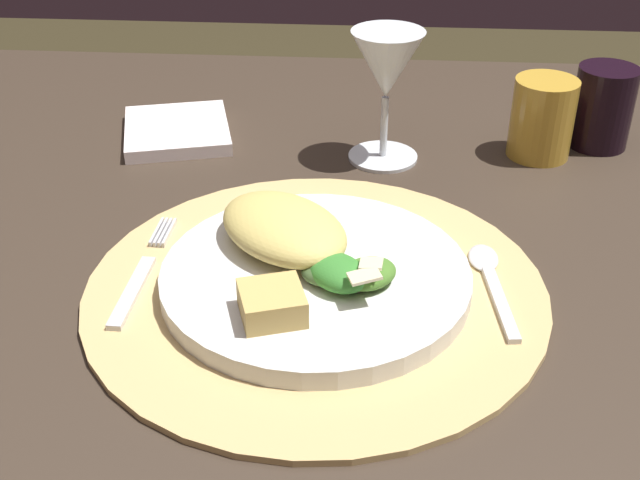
% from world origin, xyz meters
% --- Properties ---
extents(dining_table, '(1.35, 0.92, 0.74)m').
position_xyz_m(dining_table, '(0.00, 0.00, 0.59)').
color(dining_table, '#372C21').
rests_on(dining_table, ground).
extents(placemat, '(0.39, 0.39, 0.01)m').
position_xyz_m(placemat, '(0.02, -0.12, 0.75)').
color(placemat, tan).
rests_on(placemat, dining_table).
extents(dinner_plate, '(0.26, 0.26, 0.02)m').
position_xyz_m(dinner_plate, '(0.02, -0.12, 0.76)').
color(dinner_plate, silver).
rests_on(dinner_plate, placemat).
extents(pasta_serving, '(0.15, 0.16, 0.04)m').
position_xyz_m(pasta_serving, '(-0.01, -0.08, 0.78)').
color(pasta_serving, '#D4BE63').
rests_on(pasta_serving, dinner_plate).
extents(salad_greens, '(0.09, 0.07, 0.03)m').
position_xyz_m(salad_greens, '(0.04, -0.14, 0.78)').
color(salad_greens, '#487928').
rests_on(salad_greens, dinner_plate).
extents(bread_piece, '(0.06, 0.06, 0.02)m').
position_xyz_m(bread_piece, '(-0.01, -0.18, 0.78)').
color(bread_piece, tan).
rests_on(bread_piece, dinner_plate).
extents(fork, '(0.02, 0.17, 0.00)m').
position_xyz_m(fork, '(-0.13, -0.11, 0.75)').
color(fork, silver).
rests_on(fork, placemat).
extents(spoon, '(0.03, 0.14, 0.01)m').
position_xyz_m(spoon, '(0.16, -0.09, 0.75)').
color(spoon, silver).
rests_on(spoon, placemat).
extents(napkin, '(0.15, 0.15, 0.01)m').
position_xyz_m(napkin, '(-0.17, 0.18, 0.75)').
color(napkin, white).
rests_on(napkin, dining_table).
extents(wine_glass, '(0.08, 0.08, 0.14)m').
position_xyz_m(wine_glass, '(0.07, 0.14, 0.84)').
color(wine_glass, silver).
rests_on(wine_glass, dining_table).
extents(amber_tumbler, '(0.07, 0.07, 0.09)m').
position_xyz_m(amber_tumbler, '(0.24, 0.16, 0.79)').
color(amber_tumbler, gold).
rests_on(amber_tumbler, dining_table).
extents(dark_tumbler, '(0.07, 0.07, 0.09)m').
position_xyz_m(dark_tumbler, '(0.31, 0.19, 0.79)').
color(dark_tumbler, black).
rests_on(dark_tumbler, dining_table).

